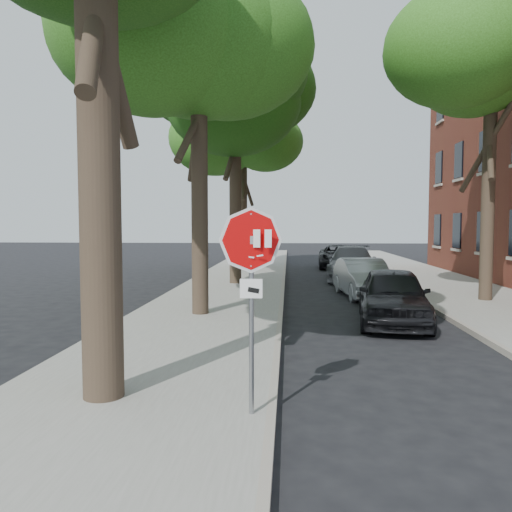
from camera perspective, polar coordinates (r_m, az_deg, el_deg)
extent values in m
plane|color=black|center=(6.65, 5.84, -18.59)|extent=(120.00, 120.00, 0.00)
cube|color=gray|center=(18.45, -3.33, -3.98)|extent=(4.00, 55.00, 0.12)
cube|color=gray|center=(19.35, 22.58, -3.90)|extent=(4.00, 55.00, 0.12)
cube|color=#9E9384|center=(18.32, 3.07, -4.02)|extent=(0.12, 55.00, 0.13)
cube|color=#9E9384|center=(18.79, 16.64, -3.98)|extent=(0.12, 55.00, 0.13)
cylinder|color=gray|center=(6.26, -0.53, -6.41)|extent=(0.06, 0.06, 2.60)
cube|color=#99999E|center=(6.14, -0.55, 1.84)|extent=(0.05, 0.06, 0.10)
cylinder|color=#99999E|center=(6.14, -0.56, 1.84)|extent=(0.76, 0.32, 0.82)
cylinder|color=white|center=(6.12, -0.57, 1.83)|extent=(0.76, 0.32, 0.82)
cylinder|color=red|center=(6.12, -0.57, 1.83)|extent=(0.68, 0.29, 0.74)
cube|color=white|center=(6.13, -2.54, 2.02)|extent=(0.08, 0.00, 0.22)
cube|color=white|center=(6.11, -1.23, 2.01)|extent=(0.08, 0.00, 0.22)
cube|color=white|center=(6.10, 0.08, 2.01)|extent=(0.08, 0.00, 0.22)
cube|color=white|center=(6.09, 1.39, 2.01)|extent=(0.08, 0.00, 0.22)
cube|color=silver|center=(6.12, -1.60, 0.05)|extent=(0.08, 0.00, 0.03)
cube|color=silver|center=(6.12, -0.58, -0.14)|extent=(0.08, 0.00, 0.03)
cube|color=silver|center=(6.11, 0.45, 0.04)|extent=(0.08, 0.00, 0.03)
cube|color=white|center=(6.18, -0.56, -3.74)|extent=(0.28, 0.02, 0.24)
cube|color=black|center=(6.17, -0.29, -3.94)|extent=(0.15, 0.00, 0.08)
cylinder|color=black|center=(7.50, -17.71, 21.78)|extent=(0.56, 0.56, 9.50)
cylinder|color=black|center=(13.57, -6.51, 13.64)|extent=(0.44, 0.44, 9.50)
ellipsoid|color=#285312|center=(14.27, -6.60, 24.22)|extent=(4.39, 4.39, 3.51)
ellipsoid|color=#285312|center=(15.03, -9.22, 21.51)|extent=(3.99, 3.99, 3.19)
cylinder|color=black|center=(20.43, -2.39, 10.99)|extent=(0.48, 0.48, 10.00)
ellipsoid|color=#0E3F0C|center=(20.97, -2.42, 18.60)|extent=(4.62, 4.62, 3.70)
ellipsoid|color=#0E3F0C|center=(20.59, 0.51, 21.94)|extent=(3.78, 3.78, 3.02)
ellipsoid|color=#0E3F0C|center=(21.78, -4.46, 16.89)|extent=(4.20, 4.20, 3.36)
cylinder|color=black|center=(27.34, -1.44, 8.09)|extent=(0.40, 0.40, 9.00)
ellipsoid|color=#285312|center=(27.65, -1.45, 13.30)|extent=(4.16, 4.16, 3.33)
ellipsoid|color=#285312|center=(27.20, 0.49, 15.49)|extent=(3.40, 3.40, 2.72)
ellipsoid|color=#285312|center=(28.41, -2.86, 12.26)|extent=(3.78, 3.78, 3.02)
cylinder|color=black|center=(17.44, 25.11, 10.26)|extent=(0.40, 0.40, 9.00)
ellipsoid|color=#285312|center=(17.92, 25.34, 18.28)|extent=(4.16, 4.16, 3.33)
ellipsoid|color=#285312|center=(18.27, 22.09, 16.84)|extent=(3.78, 3.78, 3.02)
imported|color=black|center=(13.11, 15.37, -4.38)|extent=(2.20, 4.35, 1.42)
imported|color=#9A9EA2|center=(17.58, 12.16, -2.47)|extent=(1.79, 4.13, 1.32)
imported|color=#4C4D51|center=(22.84, 10.88, -0.82)|extent=(2.68, 5.41, 1.51)
imported|color=black|center=(28.72, 9.42, -0.07)|extent=(2.44, 4.89, 1.33)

